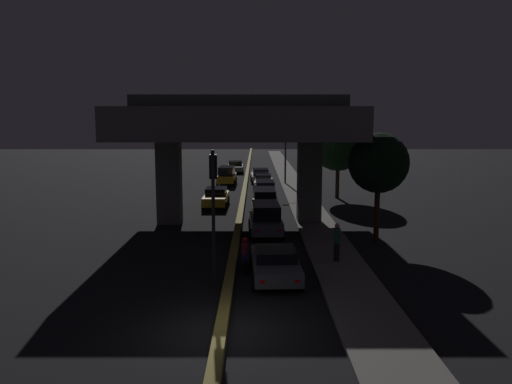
{
  "coord_description": "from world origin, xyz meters",
  "views": [
    {
      "loc": [
        1.08,
        -14.87,
        6.65
      ],
      "look_at": [
        1.06,
        23.89,
        1.05
      ],
      "focal_mm": 35.0,
      "sensor_mm": 36.0,
      "label": 1
    }
  ],
  "objects": [
    {
      "name": "car_white_fourth",
      "position": [
        1.82,
        25.7,
        0.88
      ],
      "size": [
        1.9,
        4.5,
        1.71
      ],
      "rotation": [
        0.0,
        0.0,
        1.59
      ],
      "color": "silver",
      "rests_on": "ground_plane"
    },
    {
      "name": "car_white_fifth",
      "position": [
        1.8,
        32.19,
        0.77
      ],
      "size": [
        1.96,
        4.5,
        1.54
      ],
      "rotation": [
        0.0,
        0.0,
        1.53
      ],
      "color": "silver",
      "rests_on": "ground_plane"
    },
    {
      "name": "car_taxi_yellow_second_oncoming",
      "position": [
        -1.95,
        36.45,
        1.01
      ],
      "size": [
        1.97,
        4.27,
        1.92
      ],
      "rotation": [
        0.0,
        0.0,
        -1.61
      ],
      "color": "gold",
      "rests_on": "ground_plane"
    },
    {
      "name": "street_lamp",
      "position": [
        3.79,
        36.73,
        4.79
      ],
      "size": [
        2.44,
        0.32,
        8.09
      ],
      "color": "#2D2D30",
      "rests_on": "ground_plane"
    },
    {
      "name": "car_grey_lead",
      "position": [
        1.89,
        5.57,
        0.68
      ],
      "size": [
        2.2,
        4.73,
        1.3
      ],
      "rotation": [
        0.0,
        0.0,
        1.61
      ],
      "color": "#515459",
      "rests_on": "ground_plane"
    },
    {
      "name": "car_grey_second",
      "position": [
        1.65,
        13.74,
        0.97
      ],
      "size": [
        2.08,
        4.25,
        1.84
      ],
      "rotation": [
        0.0,
        0.0,
        1.61
      ],
      "color": "#515459",
      "rests_on": "ground_plane"
    },
    {
      "name": "pedestrian_on_sidewalk",
      "position": [
        4.84,
        7.68,
        1.06
      ],
      "size": [
        0.32,
        0.32,
        1.8
      ],
      "color": "black",
      "rests_on": "sidewalk_right"
    },
    {
      "name": "car_taxi_yellow_lead_oncoming",
      "position": [
        -2.03,
        23.39,
        0.74
      ],
      "size": [
        1.93,
        4.63,
        1.44
      ],
      "rotation": [
        0.0,
        0.0,
        -1.58
      ],
      "color": "gold",
      "rests_on": "ground_plane"
    },
    {
      "name": "car_silver_sixth",
      "position": [
        1.54,
        38.23,
        0.81
      ],
      "size": [
        2.18,
        4.14,
        1.5
      ],
      "rotation": [
        0.0,
        0.0,
        1.62
      ],
      "color": "gray",
      "rests_on": "ground_plane"
    },
    {
      "name": "ground_plane",
      "position": [
        0.0,
        0.0,
        0.0
      ],
      "size": [
        200.0,
        200.0,
        0.0
      ],
      "primitive_type": "plane",
      "color": "black"
    },
    {
      "name": "median_divider",
      "position": [
        0.0,
        35.0,
        0.18
      ],
      "size": [
        0.4,
        126.0,
        0.36
      ],
      "primitive_type": "cube",
      "color": "olive",
      "rests_on": "ground_plane"
    },
    {
      "name": "roadside_tree_kerbside_near",
      "position": [
        7.66,
        11.81,
        4.36
      ],
      "size": [
        3.25,
        3.25,
        6.0
      ],
      "color": "#2D2116",
      "rests_on": "ground_plane"
    },
    {
      "name": "sidewalk_right",
      "position": [
        4.92,
        28.0,
        0.07
      ],
      "size": [
        2.49,
        126.0,
        0.14
      ],
      "primitive_type": "cube",
      "color": "slate",
      "rests_on": "ground_plane"
    },
    {
      "name": "elevated_overpass",
      "position": [
        0.0,
        17.01,
        6.23
      ],
      "size": [
        13.97,
        13.27,
        8.24
      ],
      "color": "#5B5956",
      "rests_on": "ground_plane"
    },
    {
      "name": "roadside_tree_kerbside_mid",
      "position": [
        8.08,
        27.58,
        4.74
      ],
      "size": [
        4.78,
        4.78,
        7.14
      ],
      "color": "#38281C",
      "rests_on": "ground_plane"
    },
    {
      "name": "car_white_third",
      "position": [
        1.68,
        19.49,
        1.0
      ],
      "size": [
        1.87,
        4.49,
        1.9
      ],
      "rotation": [
        0.0,
        0.0,
        1.59
      ],
      "color": "silver",
      "rests_on": "ground_plane"
    },
    {
      "name": "traffic_light_left_of_median",
      "position": [
        -0.6,
        4.53,
        3.74
      ],
      "size": [
        0.3,
        0.49,
        5.52
      ],
      "color": "black",
      "rests_on": "ground_plane"
    },
    {
      "name": "car_silver_third_oncoming",
      "position": [
        -1.55,
        48.88,
        0.73
      ],
      "size": [
        2.13,
        4.76,
        1.43
      ],
      "rotation": [
        0.0,
        0.0,
        -1.54
      ],
      "color": "gray",
      "rests_on": "ground_plane"
    },
    {
      "name": "motorcycle_blue_filtering_near",
      "position": [
        0.59,
        6.81,
        0.63
      ],
      "size": [
        0.33,
        1.96,
        1.48
      ],
      "rotation": [
        0.0,
        0.0,
        1.59
      ],
      "color": "black",
      "rests_on": "ground_plane"
    }
  ]
}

